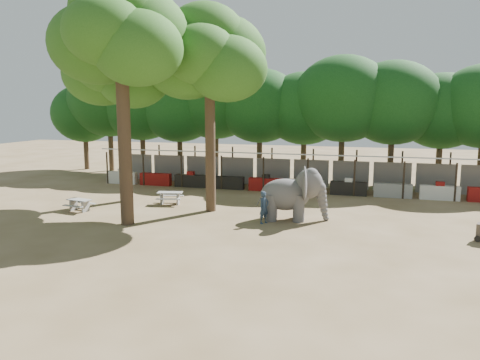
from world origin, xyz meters
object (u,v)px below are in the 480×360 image
(picnic_table_near, at_px, (79,203))
(handler, at_px, (264,207))
(picnic_table_far, at_px, (170,196))
(yard_tree_back, at_px, (208,56))
(yard_tree_center, at_px, (120,35))
(yard_tree_left, at_px, (119,66))
(elephant, at_px, (294,194))

(picnic_table_near, bearing_deg, handler, 11.23)
(picnic_table_far, bearing_deg, yard_tree_back, -29.52)
(yard_tree_center, bearing_deg, yard_tree_left, 120.96)
(yard_tree_center, distance_m, picnic_table_near, 9.75)
(elephant, height_order, picnic_table_near, elephant)
(picnic_table_far, bearing_deg, yard_tree_center, -105.24)
(picnic_table_near, height_order, picnic_table_far, picnic_table_far)
(yard_tree_back, xyz_separation_m, picnic_table_far, (-2.83, 0.83, -8.06))
(yard_tree_left, bearing_deg, handler, -18.09)
(yard_tree_back, relative_size, picnic_table_far, 6.57)
(yard_tree_back, relative_size, elephant, 3.10)
(picnic_table_near, bearing_deg, yard_tree_left, 84.68)
(elephant, height_order, handler, elephant)
(handler, bearing_deg, yard_tree_center, 135.64)
(yard_tree_center, relative_size, handler, 7.31)
(yard_tree_back, bearing_deg, picnic_table_near, -161.43)
(yard_tree_back, distance_m, elephant, 8.78)
(elephant, relative_size, handler, 2.22)
(yard_tree_center, distance_m, yard_tree_back, 5.04)
(yard_tree_left, distance_m, elephant, 13.07)
(handler, relative_size, picnic_table_near, 1.06)
(yard_tree_left, bearing_deg, picnic_table_near, -105.63)
(yard_tree_center, bearing_deg, picnic_table_near, 156.96)
(yard_tree_back, bearing_deg, yard_tree_left, 170.54)
(handler, distance_m, picnic_table_near, 10.61)
(yard_tree_back, bearing_deg, yard_tree_center, -126.86)
(yard_tree_left, distance_m, handler, 12.57)
(yard_tree_left, height_order, handler, yard_tree_left)
(yard_tree_back, relative_size, handler, 6.90)
(yard_tree_center, xyz_separation_m, elephant, (7.96, 3.00, -7.84))
(picnic_table_near, bearing_deg, elephant, 16.67)
(yard_tree_left, bearing_deg, picnic_table_far, -3.14)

